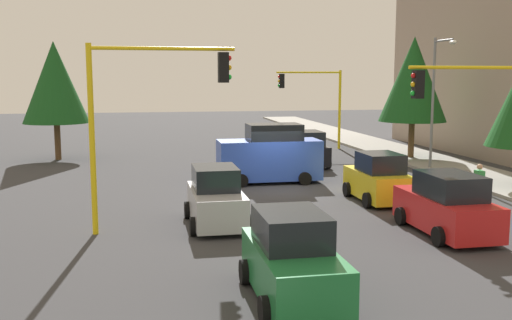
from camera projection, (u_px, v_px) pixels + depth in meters
The scene contains 16 objects.
ground_plane at pixel (281, 190), 25.87m from camera, with size 120.00×120.00×0.00m, color #353538.
sidewalk_kerb at pixel (443, 165), 32.71m from camera, with size 80.00×4.00×0.15m, color gray.
lane_arrow_near at pixel (271, 284), 14.12m from camera, with size 2.40×1.10×1.10m.
traffic_signal_near_left at pixel (478, 109), 20.57m from camera, with size 0.36×4.59×5.43m.
traffic_signal_far_left at pixel (314, 93), 40.01m from camera, with size 0.36×4.59×5.42m.
traffic_signal_near_right at pixel (148, 101), 18.37m from camera, with size 0.36×4.59×5.98m.
street_lamp_curbside at pixel (437, 89), 30.51m from camera, with size 2.15×0.28×7.00m.
tree_opposite_side at pixel (55, 82), 34.81m from camera, with size 3.88×3.88×7.08m.
tree_roadside_mid at pixel (413, 79), 34.87m from camera, with size 4.02×4.02×7.34m.
delivery_van_blue at pixel (270, 155), 27.62m from camera, with size 2.22×4.80×2.77m.
car_black at pixel (307, 150), 32.88m from camera, with size 3.92×1.93×1.98m.
car_silver at pixel (216, 199), 19.65m from camera, with size 3.77×1.95×1.98m.
car_green at pixel (292, 260), 13.05m from camera, with size 3.86×1.97×1.98m.
car_yellow at pixel (378, 179), 23.41m from camera, with size 3.63×1.96×1.98m.
car_red at pixel (447, 206), 18.51m from camera, with size 4.19×2.02×1.98m.
pedestrian_crossing at pixel (479, 185), 22.21m from camera, with size 0.40×0.24×1.70m.
Camera 1 is at (24.75, -5.95, 4.95)m, focal length 41.08 mm.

